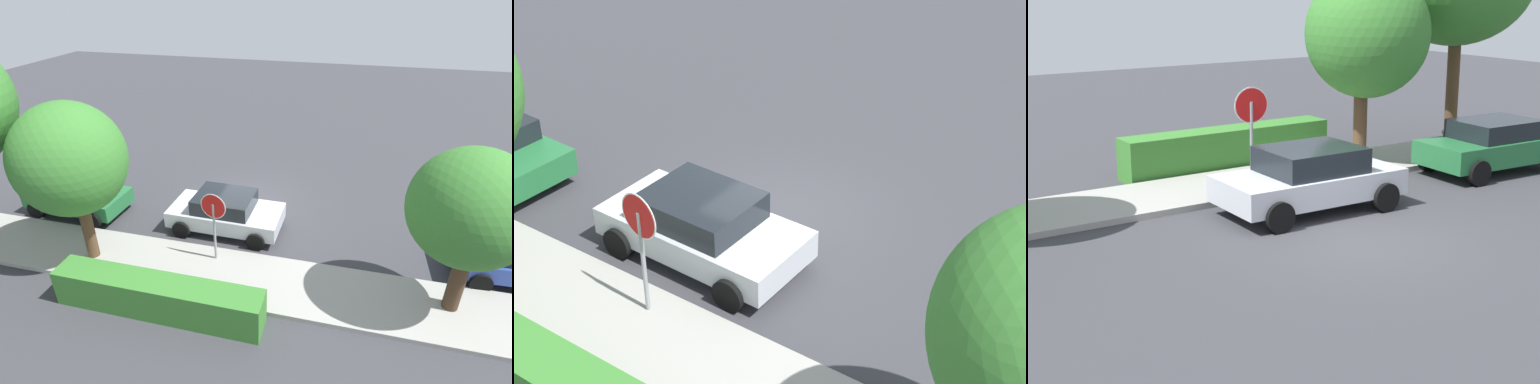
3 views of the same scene
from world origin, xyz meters
TOP-DOWN VIEW (x-y plane):
  - ground_plane at (0.00, 0.00)m, footprint 60.00×60.00m
  - sidewalk_curb at (0.00, 4.69)m, footprint 32.00×2.45m
  - stop_sign at (0.14, 4.01)m, footprint 0.83×0.13m
  - parked_car_silver at (0.41, 2.10)m, footprint 4.03×2.18m
  - parked_car_green at (6.40, 2.33)m, footprint 3.88×2.16m
  - street_tree_mid_block at (-6.65, 4.44)m, footprint 3.01×3.01m
  - street_tree_far at (4.18, 4.79)m, footprint 3.28×3.28m
  - front_yard_hedge at (0.92, 6.49)m, footprint 5.87×0.90m

SIDE VIEW (x-z plane):
  - ground_plane at x=0.00m, z-range 0.00..0.00m
  - sidewalk_curb at x=0.00m, z-range 0.00..0.14m
  - front_yard_hedge at x=0.92m, z-range 0.00..1.08m
  - parked_car_green at x=6.40m, z-range 0.04..1.41m
  - parked_car_silver at x=0.41m, z-range 0.02..1.43m
  - stop_sign at x=0.14m, z-range 0.48..2.99m
  - street_tree_mid_block at x=-6.65m, z-range 0.86..5.64m
  - street_tree_far at x=4.18m, z-range 0.89..6.10m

